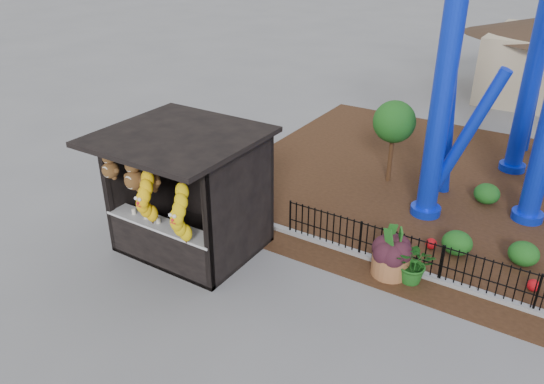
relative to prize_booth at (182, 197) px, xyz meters
The scene contains 9 objects.
ground 3.48m from the prize_booth, 16.82° to the right, with size 120.00×120.00×0.00m, color slate.
mulch_bed 10.08m from the prize_booth, 45.39° to the left, with size 18.00×12.00×0.02m, color #331E11.
curb 7.45m from the prize_booth, 16.66° to the left, with size 18.00×0.18×0.12m, color gray.
prize_booth is the anchor object (origin of this frame).
picket_fence 8.23m from the prize_booth, 14.85° to the left, with size 12.20×0.06×1.00m, color black, non-canonical shape.
terracotta_planter 5.19m from the prize_booth, 20.87° to the left, with size 0.88×0.88×0.54m, color #985E37.
planter_foliage 5.08m from the prize_booth, 20.87° to the left, with size 0.70×0.70×0.64m, color black.
potted_plant 5.65m from the prize_booth, 18.82° to the left, with size 0.93×0.80×1.03m, color #184C16.
landscaping 8.80m from the prize_booth, 32.06° to the left, with size 7.63×4.30×0.60m.
Camera 1 is at (4.88, -7.48, 7.41)m, focal length 35.00 mm.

